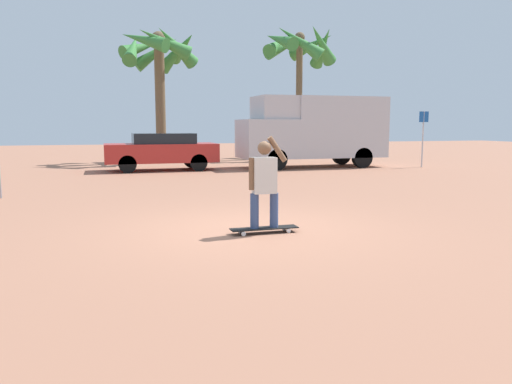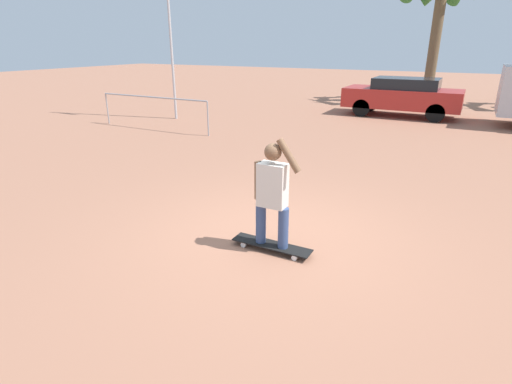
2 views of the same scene
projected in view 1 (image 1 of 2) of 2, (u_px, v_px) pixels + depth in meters
name	position (u px, v px, depth m)	size (l,w,h in m)	color
ground_plane	(248.00, 229.00, 8.55)	(80.00, 80.00, 0.00)	#A36B51
skateboard	(264.00, 229.00, 8.21)	(1.13, 0.26, 0.09)	black
person_skateboarder	(264.00, 180.00, 8.10)	(0.65, 0.22, 1.51)	#384C7A
camper_van	(314.00, 129.00, 21.04)	(6.12, 2.19, 2.94)	black
parked_car_red	(162.00, 150.00, 19.56)	(4.30, 1.81, 1.45)	black
palm_tree_near_van	(299.00, 48.00, 26.33)	(4.19, 4.10, 6.95)	brown
palm_tree_center_background	(160.00, 54.00, 23.26)	(3.85, 3.93, 6.26)	brown
street_sign	(423.00, 131.00, 20.93)	(0.44, 0.06, 2.34)	#B7B7BC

